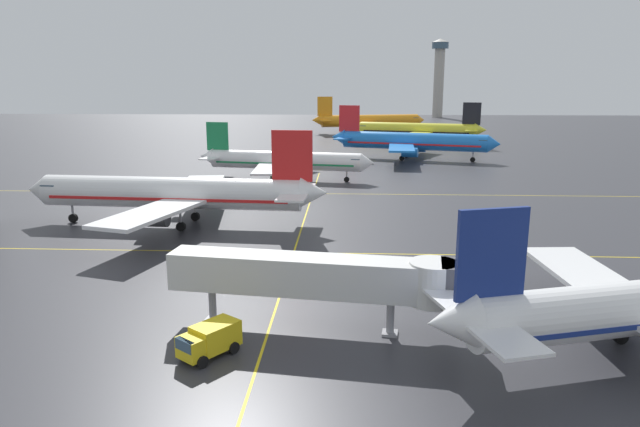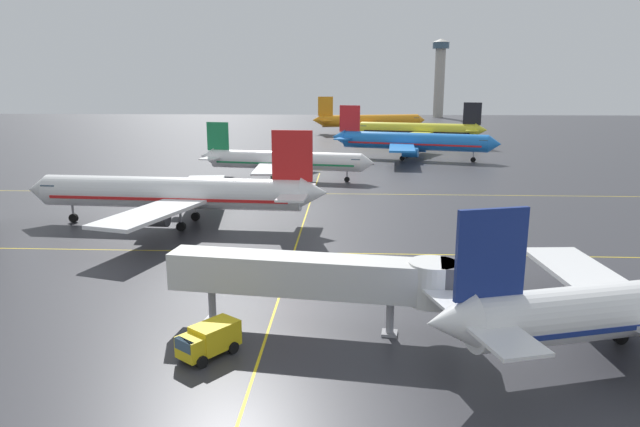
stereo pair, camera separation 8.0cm
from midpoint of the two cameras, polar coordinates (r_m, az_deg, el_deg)
name	(u,v)px [view 1 (the left image)]	position (r m, az deg, el deg)	size (l,w,h in m)	color
ground_plane	(239,423)	(32.22, -8.23, -20.10)	(600.00, 600.00, 0.00)	#333338
airliner_second_row	(175,193)	(72.94, -14.36, 1.98)	(38.84, 33.43, 12.07)	white
airliner_third_row	(283,161)	(105.29, -3.75, 5.32)	(33.42, 28.47, 10.42)	white
airliner_far_left_stand	(411,141)	(135.13, 9.13, 7.15)	(38.97, 33.25, 12.34)	blue
airliner_far_right_stand	(418,130)	(169.55, 9.79, 8.27)	(38.65, 32.98, 12.24)	yellow
airliner_distant_taxiway	(369,121)	(204.88, 4.89, 9.25)	(41.19, 35.07, 12.95)	orange
taxiway_markings	(294,252)	(60.28, -2.70, -3.93)	(117.87, 108.72, 0.01)	yellow
service_truck_red_van	(209,339)	(38.65, -11.14, -12.29)	(3.96, 4.38, 2.10)	yellow
jet_bridge	(333,277)	(40.58, 1.25, -6.39)	(21.26, 5.61, 5.58)	silver
control_tower	(439,72)	(307.68, 11.87, 13.70)	(8.82, 8.82, 39.63)	#ADA89E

